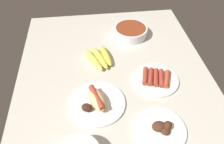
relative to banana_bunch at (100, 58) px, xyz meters
The scene contains 6 objects.
ground_plane 16.94cm from the banana_bunch, 20.98° to the left, with size 120.00×90.00×3.00cm, color beige.
banana_bunch is the anchor object (origin of this frame).
plate_grilled_meat 46.42cm from the banana_bunch, 24.29° to the left, with size 19.93×19.93×3.93cm.
plate_hotdog_assembled 27.48cm from the banana_bunch, ahead, with size 23.35×23.35×5.61cm.
bowl_chili 26.94cm from the banana_bunch, 134.97° to the left, with size 18.46×18.46×5.21cm.
plate_sausages 29.51cm from the banana_bunch, 54.59° to the left, with size 20.78×20.78×3.19cm.
Camera 1 is at (69.28, -10.24, 75.06)cm, focal length 36.23 mm.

